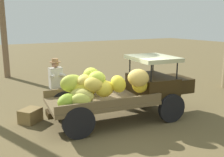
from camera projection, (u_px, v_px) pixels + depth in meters
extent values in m
plane|color=brown|center=(115.00, 122.00, 7.61)|extent=(60.00, 60.00, 0.00)
cube|color=#2F220D|center=(115.00, 105.00, 7.65)|extent=(4.02, 0.91, 0.16)
cylinder|color=black|center=(144.00, 94.00, 8.94)|extent=(0.85, 0.24, 0.84)
cylinder|color=black|center=(172.00, 108.00, 7.50)|extent=(0.85, 0.24, 0.84)
cylinder|color=black|center=(64.00, 104.00, 7.85)|extent=(0.85, 0.24, 0.84)
cylinder|color=black|center=(79.00, 123.00, 6.42)|extent=(0.85, 0.24, 0.84)
cube|color=brown|center=(101.00, 101.00, 7.43)|extent=(3.18, 2.06, 0.10)
cube|color=brown|center=(92.00, 89.00, 8.12)|extent=(2.99, 0.43, 0.22)
cube|color=brown|center=(112.00, 103.00, 6.68)|extent=(2.99, 0.43, 0.22)
cube|color=#2F220D|center=(152.00, 84.00, 8.02)|extent=(1.27, 1.64, 0.55)
cube|color=#2F220D|center=(175.00, 84.00, 8.38)|extent=(0.82, 1.14, 0.44)
cylinder|color=black|center=(153.00, 63.00, 8.66)|extent=(0.04, 0.04, 0.55)
cylinder|color=black|center=(177.00, 70.00, 7.50)|extent=(0.04, 0.04, 0.55)
cylinder|color=black|center=(130.00, 65.00, 8.31)|extent=(0.04, 0.04, 0.55)
cylinder|color=black|center=(151.00, 72.00, 7.16)|extent=(0.04, 0.04, 0.55)
cube|color=#BABB90|center=(153.00, 58.00, 7.85)|extent=(1.39, 1.65, 0.12)
ellipsoid|color=gold|center=(140.00, 84.00, 7.20)|extent=(0.59, 0.64, 0.57)
ellipsoid|color=gold|center=(93.00, 84.00, 6.69)|extent=(0.63, 0.68, 0.52)
ellipsoid|color=#AABB33|center=(94.00, 86.00, 7.75)|extent=(0.86, 0.82, 0.58)
ellipsoid|color=#BDC349|center=(81.00, 101.00, 6.50)|extent=(0.62, 0.53, 0.41)
ellipsoid|color=#BFB64F|center=(82.00, 96.00, 6.66)|extent=(0.84, 0.85, 0.53)
ellipsoid|color=#90B62F|center=(67.00, 101.00, 6.53)|extent=(0.78, 0.74, 0.50)
ellipsoid|color=gold|center=(92.00, 77.00, 7.05)|extent=(0.67, 0.77, 0.66)
ellipsoid|color=yellow|center=(104.00, 89.00, 6.84)|extent=(0.67, 0.61, 0.46)
ellipsoid|color=gold|center=(138.00, 78.00, 7.05)|extent=(0.77, 0.78, 0.59)
ellipsoid|color=yellow|center=(118.00, 84.00, 6.90)|extent=(0.64, 0.69, 0.59)
ellipsoid|color=#B7CB39|center=(97.00, 79.00, 6.82)|extent=(0.73, 0.75, 0.56)
ellipsoid|color=#B6C43F|center=(72.00, 83.00, 6.89)|extent=(0.69, 0.51, 0.53)
ellipsoid|color=gold|center=(86.00, 81.00, 6.95)|extent=(0.81, 0.77, 0.39)
ellipsoid|color=gold|center=(138.00, 77.00, 7.75)|extent=(0.69, 0.71, 0.52)
ellipsoid|color=yellow|center=(84.00, 89.00, 6.86)|extent=(0.79, 0.78, 0.47)
cylinder|color=#434A42|center=(61.00, 100.00, 8.28)|extent=(0.15, 0.15, 0.85)
cylinder|color=#434A42|center=(53.00, 101.00, 8.15)|extent=(0.15, 0.15, 0.85)
cube|color=#BCB6A7|center=(56.00, 78.00, 8.05)|extent=(0.40, 0.25, 0.65)
cylinder|color=#BCB6A7|center=(60.00, 75.00, 8.00)|extent=(0.33, 0.37, 0.10)
cylinder|color=#BCB6A7|center=(54.00, 76.00, 7.90)|extent=(0.32, 0.38, 0.10)
sphere|color=#9C6F59|center=(55.00, 64.00, 7.96)|extent=(0.22, 0.22, 0.22)
cylinder|color=#9B7148|center=(55.00, 62.00, 7.94)|extent=(0.34, 0.34, 0.02)
cylinder|color=#9B7148|center=(55.00, 60.00, 7.93)|extent=(0.20, 0.20, 0.10)
cube|color=olive|center=(30.00, 116.00, 7.54)|extent=(0.75, 0.73, 0.40)
cylinder|color=#7E6348|center=(1.00, 7.00, 12.97)|extent=(0.31, 0.31, 7.22)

